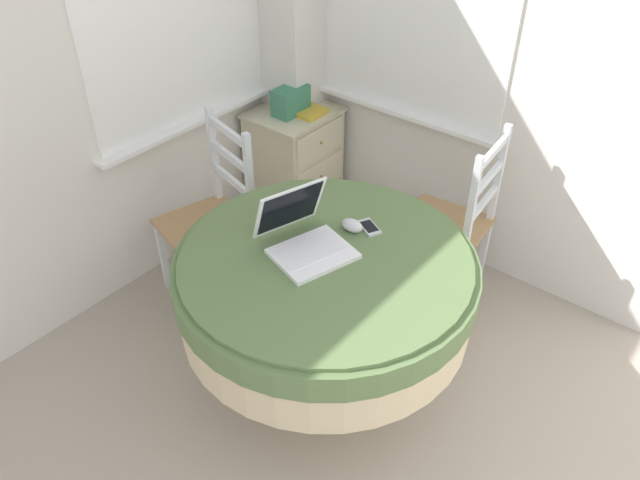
% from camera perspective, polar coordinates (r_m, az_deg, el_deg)
% --- Properties ---
extents(corner_room_shell, '(4.62, 5.16, 2.55)m').
position_cam_1_polar(corner_room_shell, '(2.42, 3.44, 13.04)').
color(corner_room_shell, silver).
rests_on(corner_room_shell, ground_plane).
extents(round_dining_table, '(1.19, 1.19, 0.78)m').
position_cam_1_polar(round_dining_table, '(2.48, 0.49, -4.04)').
color(round_dining_table, '#4C3D2D').
rests_on(round_dining_table, ground_plane).
extents(laptop, '(0.37, 0.40, 0.24)m').
position_cam_1_polar(laptop, '(2.39, -1.42, 0.24)').
color(laptop, white).
rests_on(laptop, round_dining_table).
extents(computer_mouse, '(0.06, 0.09, 0.05)m').
position_cam_1_polar(computer_mouse, '(2.51, 2.95, 1.34)').
color(computer_mouse, silver).
rests_on(computer_mouse, round_dining_table).
extents(cell_phone, '(0.11, 0.13, 0.01)m').
position_cam_1_polar(cell_phone, '(2.53, 4.52, 1.17)').
color(cell_phone, '#B2B7BC').
rests_on(cell_phone, round_dining_table).
extents(dining_chair_near_back_window, '(0.50, 0.49, 0.97)m').
position_cam_1_polar(dining_chair_near_back_window, '(3.19, -9.79, 1.89)').
color(dining_chair_near_back_window, '#A87F51').
rests_on(dining_chair_near_back_window, ground_plane).
extents(dining_chair_near_right_window, '(0.44, 0.45, 0.97)m').
position_cam_1_polar(dining_chair_near_right_window, '(3.17, 12.01, 1.34)').
color(dining_chair_near_right_window, '#A87F51').
rests_on(dining_chair_near_right_window, ground_plane).
extents(corner_cabinet, '(0.48, 0.44, 0.69)m').
position_cam_1_polar(corner_cabinet, '(3.83, -2.32, 7.01)').
color(corner_cabinet, beige).
rests_on(corner_cabinet, ground_plane).
extents(storage_box, '(0.21, 0.12, 0.16)m').
position_cam_1_polar(storage_box, '(3.62, -2.69, 12.62)').
color(storage_box, '#387A5B').
rests_on(storage_box, corner_cabinet).
extents(book_on_cabinet, '(0.17, 0.22, 0.02)m').
position_cam_1_polar(book_on_cabinet, '(3.66, -1.35, 11.78)').
color(book_on_cabinet, gold).
rests_on(book_on_cabinet, corner_cabinet).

